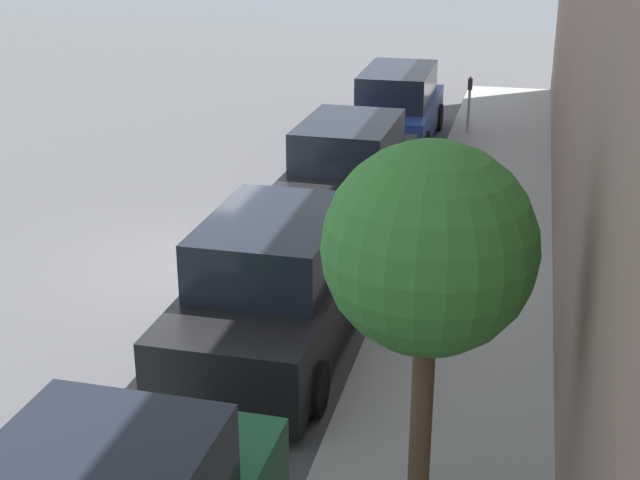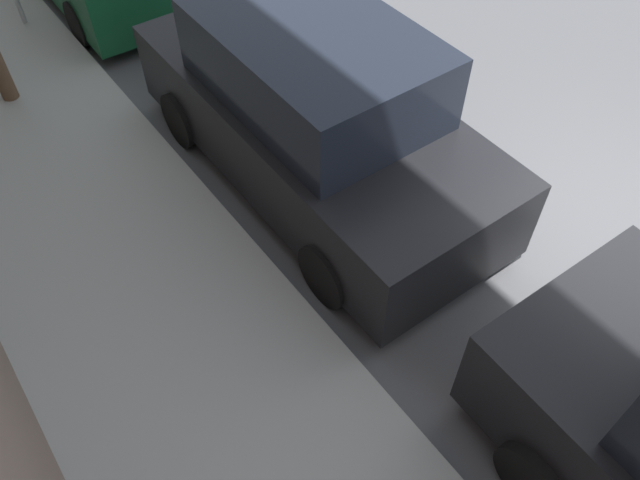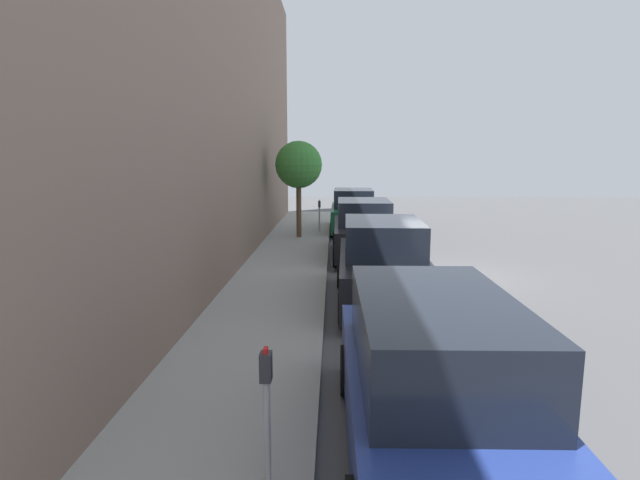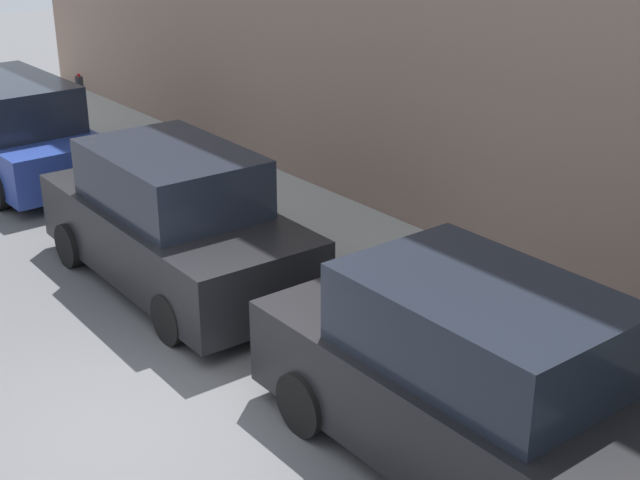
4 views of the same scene
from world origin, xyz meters
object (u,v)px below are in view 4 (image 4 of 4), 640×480
object	(u,v)px
parked_suv_third	(174,222)
parked_minivan_fourth	(13,130)
parking_meter_far	(81,101)
parked_suv_second	(476,385)

from	to	relation	value
parked_suv_third	parked_minivan_fourth	bearing A→B (deg)	89.84
parked_minivan_fourth	parking_meter_far	world-z (taller)	parked_minivan_fourth
parked_minivan_fourth	parking_meter_far	size ratio (longest dim) A/B	3.35
parked_suv_second	parked_suv_third	distance (m)	5.52
parked_suv_second	parked_minivan_fourth	xyz separation A→B (m)	(-0.10, 11.59, -0.01)
parked_suv_third	parking_meter_far	distance (m)	7.12
parked_suv_third	parked_minivan_fourth	xyz separation A→B (m)	(0.02, 6.06, -0.01)
parked_suv_second	parking_meter_far	size ratio (longest dim) A/B	3.27
parked_minivan_fourth	parking_meter_far	xyz separation A→B (m)	(1.76, 0.83, 0.13)
parked_suv_second	parked_suv_third	xyz separation A→B (m)	(-0.12, 5.52, 0.00)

